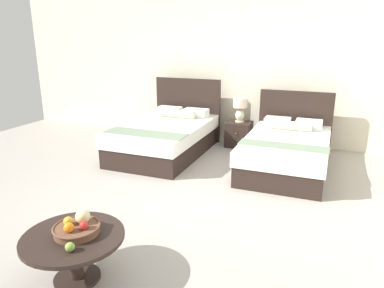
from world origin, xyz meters
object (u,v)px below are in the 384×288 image
at_px(fruit_bowl, 77,227).
at_px(coffee_table, 74,245).
at_px(loose_apple, 70,247).
at_px(bed_near_window, 167,136).
at_px(bed_near_corner, 287,150).
at_px(table_lamp, 240,107).
at_px(nightstand, 239,134).

bearing_deg(fruit_bowl, coffee_table, -103.21).
bearing_deg(coffee_table, loose_apple, -55.05).
bearing_deg(bed_near_window, fruit_bowl, -76.78).
bearing_deg(coffee_table, bed_near_window, 102.87).
xyz_separation_m(bed_near_corner, loose_apple, (-1.17, -3.64, 0.17)).
xyz_separation_m(bed_near_window, loose_apple, (0.92, -3.65, 0.15)).
relative_size(bed_near_window, fruit_bowl, 5.56).
relative_size(coffee_table, loose_apple, 11.36).
height_order(bed_near_corner, coffee_table, bed_near_corner).
bearing_deg(loose_apple, coffee_table, 124.95).
height_order(bed_near_window, table_lamp, bed_near_window).
relative_size(table_lamp, coffee_table, 0.53).
xyz_separation_m(table_lamp, loose_apple, (-0.17, -4.55, -0.29)).
relative_size(bed_near_window, bed_near_corner, 1.05).
xyz_separation_m(bed_near_window, table_lamp, (1.09, 0.91, 0.44)).
xyz_separation_m(bed_near_corner, coffee_table, (-1.30, -3.45, 0.04)).
distance_m(bed_near_window, bed_near_corner, 2.09).
distance_m(bed_near_window, table_lamp, 1.48).
bearing_deg(loose_apple, bed_near_window, 104.21).
bearing_deg(bed_near_corner, fruit_bowl, -110.77).
distance_m(bed_near_corner, nightstand, 1.34).
bearing_deg(table_lamp, bed_near_corner, -42.26).
bearing_deg(coffee_table, table_lamp, 86.04).
relative_size(nightstand, coffee_table, 0.55).
height_order(nightstand, table_lamp, table_lamp).
relative_size(table_lamp, loose_apple, 6.04).
bearing_deg(fruit_bowl, bed_near_corner, 69.23).
xyz_separation_m(fruit_bowl, loose_apple, (0.12, -0.24, -0.02)).
bearing_deg(loose_apple, table_lamp, 87.90).
relative_size(coffee_table, fruit_bowl, 2.16).
bearing_deg(coffee_table, nightstand, 86.02).
distance_m(table_lamp, fruit_bowl, 4.33).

